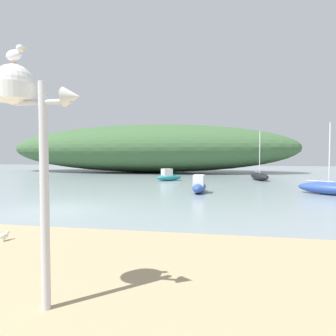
{
  "coord_description": "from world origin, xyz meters",
  "views": [
    {
      "loc": [
        6.97,
        -11.34,
        2.3
      ],
      "look_at": [
        3.82,
        6.11,
        1.58
      ],
      "focal_mm": 31.17,
      "sensor_mm": 36.0,
      "label": 1
    }
  ],
  "objects_px": {
    "sailboat_outer_mooring": "(259,176)",
    "motorboat_inner_mooring": "(169,176)",
    "sailboat_far_left": "(329,188)",
    "motorboat_east_reach": "(199,186)",
    "mast_structure": "(22,104)",
    "seagull_by_mast": "(5,235)",
    "seagull_on_radar": "(15,54)"
  },
  "relations": [
    {
      "from": "seagull_on_radar",
      "to": "motorboat_inner_mooring",
      "type": "relative_size",
      "value": 0.14
    },
    {
      "from": "mast_structure",
      "to": "motorboat_inner_mooring",
      "type": "bearing_deg",
      "value": 95.24
    },
    {
      "from": "sailboat_far_left",
      "to": "motorboat_inner_mooring",
      "type": "bearing_deg",
      "value": 144.28
    },
    {
      "from": "seagull_on_radar",
      "to": "motorboat_inner_mooring",
      "type": "bearing_deg",
      "value": 95.01
    },
    {
      "from": "mast_structure",
      "to": "sailboat_far_left",
      "type": "xyz_separation_m",
      "value": [
        9.05,
        15.24,
        -2.62
      ]
    },
    {
      "from": "motorboat_east_reach",
      "to": "sailboat_far_left",
      "type": "bearing_deg",
      "value": 4.34
    },
    {
      "from": "sailboat_far_left",
      "to": "motorboat_east_reach",
      "type": "bearing_deg",
      "value": -175.66
    },
    {
      "from": "motorboat_inner_mooring",
      "to": "sailboat_outer_mooring",
      "type": "height_order",
      "value": "sailboat_outer_mooring"
    },
    {
      "from": "motorboat_inner_mooring",
      "to": "motorboat_east_reach",
      "type": "height_order",
      "value": "motorboat_east_reach"
    },
    {
      "from": "mast_structure",
      "to": "seagull_by_mast",
      "type": "bearing_deg",
      "value": 133.53
    },
    {
      "from": "sailboat_outer_mooring",
      "to": "motorboat_east_reach",
      "type": "distance_m",
      "value": 11.88
    },
    {
      "from": "sailboat_far_left",
      "to": "motorboat_east_reach",
      "type": "xyz_separation_m",
      "value": [
        -7.7,
        -0.59,
        0.06
      ]
    },
    {
      "from": "sailboat_far_left",
      "to": "seagull_by_mast",
      "type": "height_order",
      "value": "sailboat_far_left"
    },
    {
      "from": "mast_structure",
      "to": "sailboat_outer_mooring",
      "type": "relative_size",
      "value": 0.71
    },
    {
      "from": "seagull_on_radar",
      "to": "seagull_by_mast",
      "type": "distance_m",
      "value": 5.03
    },
    {
      "from": "mast_structure",
      "to": "motorboat_inner_mooring",
      "type": "relative_size",
      "value": 1.31
    },
    {
      "from": "mast_structure",
      "to": "seagull_by_mast",
      "type": "xyz_separation_m",
      "value": [
        -2.62,
        2.76,
        -2.68
      ]
    },
    {
      "from": "sailboat_far_left",
      "to": "seagull_by_mast",
      "type": "relative_size",
      "value": 13.11
    },
    {
      "from": "motorboat_east_reach",
      "to": "sailboat_outer_mooring",
      "type": "bearing_deg",
      "value": 65.14
    },
    {
      "from": "seagull_by_mast",
      "to": "motorboat_inner_mooring",
      "type": "bearing_deg",
      "value": 88.64
    },
    {
      "from": "sailboat_outer_mooring",
      "to": "seagull_by_mast",
      "type": "bearing_deg",
      "value": -111.56
    },
    {
      "from": "mast_structure",
      "to": "sailboat_outer_mooring",
      "type": "distance_m",
      "value": 26.34
    },
    {
      "from": "seagull_on_radar",
      "to": "sailboat_far_left",
      "type": "relative_size",
      "value": 0.08
    },
    {
      "from": "motorboat_east_reach",
      "to": "seagull_by_mast",
      "type": "height_order",
      "value": "motorboat_east_reach"
    },
    {
      "from": "mast_structure",
      "to": "motorboat_east_reach",
      "type": "relative_size",
      "value": 1.26
    },
    {
      "from": "seagull_by_mast",
      "to": "sailboat_outer_mooring",
      "type": "bearing_deg",
      "value": 68.44
    },
    {
      "from": "seagull_on_radar",
      "to": "sailboat_outer_mooring",
      "type": "height_order",
      "value": "sailboat_outer_mooring"
    },
    {
      "from": "motorboat_inner_mooring",
      "to": "seagull_on_radar",
      "type": "bearing_deg",
      "value": -84.99
    },
    {
      "from": "motorboat_inner_mooring",
      "to": "motorboat_east_reach",
      "type": "xyz_separation_m",
      "value": [
        3.48,
        -8.63,
        0.03
      ]
    },
    {
      "from": "sailboat_outer_mooring",
      "to": "motorboat_inner_mooring",
      "type": "bearing_deg",
      "value": -165.78
    },
    {
      "from": "mast_structure",
      "to": "seagull_on_radar",
      "type": "distance_m",
      "value": 0.68
    },
    {
      "from": "sailboat_far_left",
      "to": "motorboat_east_reach",
      "type": "distance_m",
      "value": 7.73
    }
  ]
}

